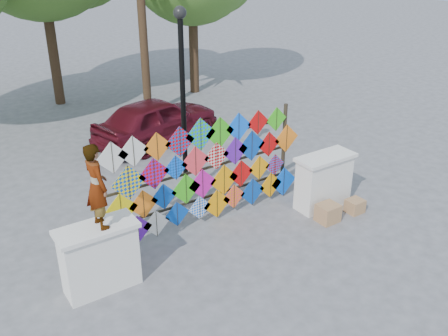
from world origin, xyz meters
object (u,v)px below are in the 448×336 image
(kite_rack, at_px, (206,171))
(sedan, at_px, (157,120))
(lamppost, at_px, (183,89))
(vendor_woman, at_px, (97,186))

(kite_rack, xyz_separation_m, sedan, (1.23, 4.81, -0.53))
(kite_rack, height_order, lamppost, lamppost)
(kite_rack, distance_m, lamppost, 1.96)
(vendor_woman, xyz_separation_m, sedan, (3.92, 5.73, -1.34))
(kite_rack, xyz_separation_m, vendor_woman, (-2.69, -0.92, 0.82))
(kite_rack, relative_size, lamppost, 1.12)
(kite_rack, bearing_deg, lamppost, 80.75)
(kite_rack, distance_m, vendor_woman, 2.96)
(vendor_woman, relative_size, sedan, 0.37)
(vendor_woman, distance_m, sedan, 7.07)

